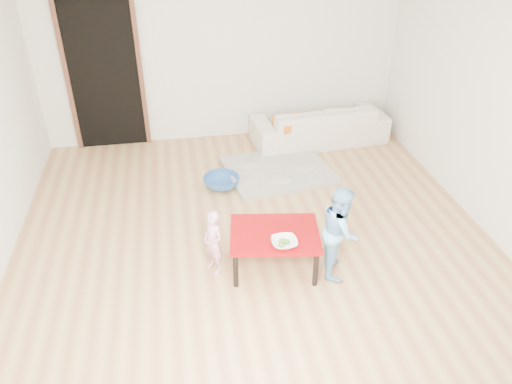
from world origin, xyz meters
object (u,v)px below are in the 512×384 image
object	(u,v)px
red_table	(274,250)
child_blue	(340,231)
sofa	(319,124)
bowl	(284,243)
basin	(221,182)
child_pink	(213,243)

from	to	relation	value
red_table	child_blue	bearing A→B (deg)	-13.29
sofa	bowl	xyz separation A→B (m)	(-1.16, -2.84, 0.17)
sofa	basin	size ratio (longest dim) A/B	4.28
sofa	child_blue	world-z (taller)	child_blue
child_blue	basin	bearing A→B (deg)	42.87
child_blue	bowl	bearing A→B (deg)	111.44
red_table	basin	size ratio (longest dim) A/B	1.89
red_table	child_pink	bearing A→B (deg)	174.60
child_pink	child_blue	distance (m)	1.20
red_table	child_pink	size ratio (longest dim) A/B	1.25
red_table	child_blue	world-z (taller)	child_blue
child_blue	child_pink	bearing A→B (deg)	95.35
bowl	child_blue	world-z (taller)	child_blue
bowl	child_pink	size ratio (longest dim) A/B	0.36
sofa	basin	xyz separation A→B (m)	(-1.54, -1.03, -0.21)
red_table	bowl	size ratio (longest dim) A/B	3.53
sofa	basin	distance (m)	1.87
child_blue	red_table	bearing A→B (deg)	91.49
sofa	red_table	size ratio (longest dim) A/B	2.27
bowl	child_pink	bearing A→B (deg)	157.53
sofa	child_pink	distance (m)	3.14
red_table	child_pink	distance (m)	0.60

